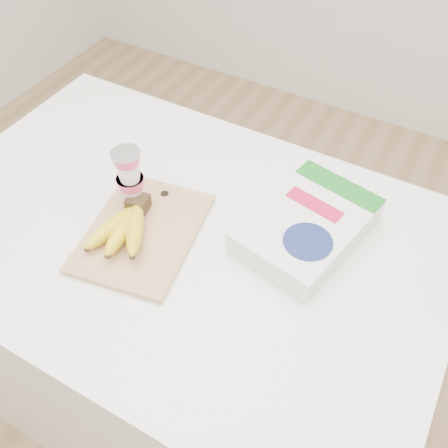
% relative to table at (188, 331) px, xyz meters
% --- Properties ---
extents(room, '(4.00, 4.00, 4.00)m').
position_rel_table_xyz_m(room, '(0.00, 0.00, 0.88)').
color(room, tan).
rests_on(room, ground).
extents(table, '(1.26, 0.84, 0.94)m').
position_rel_table_xyz_m(table, '(0.00, 0.00, 0.00)').
color(table, white).
rests_on(table, ground).
extents(cutting_board, '(0.29, 0.36, 0.02)m').
position_rel_table_xyz_m(cutting_board, '(-0.06, -0.05, 0.48)').
color(cutting_board, tan).
rests_on(cutting_board, table).
extents(bananas, '(0.14, 0.20, 0.06)m').
position_rel_table_xyz_m(bananas, '(-0.09, -0.08, 0.51)').
color(bananas, '#382816').
rests_on(bananas, cutting_board).
extents(yogurt_stack, '(0.07, 0.07, 0.16)m').
position_rel_table_xyz_m(yogurt_stack, '(-0.13, 0.01, 0.57)').
color(yogurt_stack, white).
rests_on(yogurt_stack, cutting_board).
extents(cereal_box, '(0.27, 0.35, 0.07)m').
position_rel_table_xyz_m(cereal_box, '(0.27, 0.13, 0.51)').
color(cereal_box, white).
rests_on(cereal_box, table).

